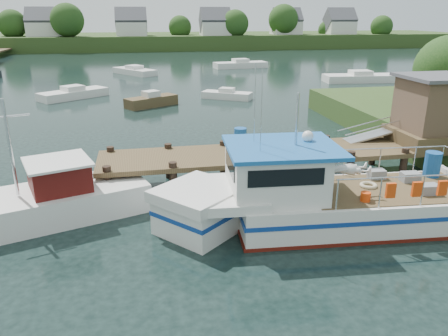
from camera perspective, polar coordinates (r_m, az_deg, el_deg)
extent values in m
plane|color=black|center=(19.25, 2.08, -2.00)|extent=(160.00, 160.00, 0.00)
cylinder|color=#332114|center=(30.10, 26.46, 6.88)|extent=(0.50, 0.50, 3.05)
sphere|color=#244418|center=(29.75, 27.18, 11.45)|extent=(3.90, 3.90, 3.90)
cube|color=#2E461C|center=(101.68, -8.90, 16.06)|extent=(140.00, 24.00, 3.00)
cylinder|color=#332114|center=(99.50, -25.67, 14.79)|extent=(0.60, 0.60, 4.20)
sphere|color=#244418|center=(99.39, -25.94, 16.56)|extent=(5.54, 5.54, 5.54)
cylinder|color=#332114|center=(93.46, -19.54, 15.55)|extent=(0.60, 0.60, 4.80)
sphere|color=#244418|center=(93.35, -19.80, 17.72)|extent=(6.34, 6.34, 6.34)
cylinder|color=#332114|center=(94.63, -12.48, 15.67)|extent=(0.60, 0.60, 3.00)
sphere|color=#244418|center=(94.53, -12.59, 17.01)|extent=(3.96, 3.96, 3.96)
cylinder|color=#332114|center=(97.01, -5.71, 16.27)|extent=(0.60, 0.60, 3.60)
sphere|color=#244418|center=(96.91, -5.77, 17.85)|extent=(4.75, 4.75, 4.75)
cylinder|color=#332114|center=(94.73, 1.44, 16.47)|extent=(0.60, 0.60, 4.20)
sphere|color=#244418|center=(94.62, 1.46, 18.35)|extent=(5.54, 5.54, 5.54)
cylinder|color=#332114|center=(99.53, 7.66, 16.63)|extent=(0.60, 0.60, 4.80)
sphere|color=#244418|center=(99.43, 7.76, 18.67)|extent=(6.34, 6.34, 6.34)
cylinder|color=#332114|center=(105.36, 13.20, 15.96)|extent=(0.60, 0.60, 3.00)
sphere|color=#244418|center=(105.27, 13.30, 17.16)|extent=(3.96, 3.96, 3.96)
cylinder|color=#332114|center=(106.72, 19.72, 15.57)|extent=(0.60, 0.60, 3.60)
sphere|color=#244418|center=(106.62, 19.89, 16.99)|extent=(4.75, 4.75, 4.75)
cube|color=silver|center=(97.17, -22.44, 16.28)|extent=(6.00, 5.00, 3.00)
cube|color=#47474C|center=(97.13, -22.59, 17.39)|extent=(6.20, 5.09, 5.09)
cube|color=silver|center=(94.50, -11.97, 17.22)|extent=(6.00, 5.00, 3.00)
cube|color=#47474C|center=(94.46, -12.05, 18.37)|extent=(6.20, 5.09, 5.09)
cube|color=silver|center=(94.87, -1.16, 17.62)|extent=(6.00, 5.00, 3.00)
cube|color=#47474C|center=(94.82, -1.17, 18.77)|extent=(6.20, 5.09, 5.09)
cube|color=silver|center=(100.73, 8.08, 17.55)|extent=(6.00, 5.00, 3.00)
cube|color=#47474C|center=(100.69, 8.14, 18.63)|extent=(6.20, 5.09, 5.09)
cube|color=silver|center=(104.26, 14.82, 17.18)|extent=(6.00, 5.00, 3.00)
cube|color=#47474C|center=(104.22, 14.92, 18.22)|extent=(6.20, 5.09, 5.09)
cube|color=#4E3E25|center=(19.34, 7.92, 2.01)|extent=(16.00, 3.00, 0.20)
cylinder|color=black|center=(17.42, -14.84, -2.73)|extent=(0.32, 0.32, 1.90)
cylinder|color=black|center=(19.86, -14.43, 0.06)|extent=(0.32, 0.32, 1.90)
cylinder|color=black|center=(17.40, -6.61, -2.22)|extent=(0.32, 0.32, 1.90)
cylinder|color=black|center=(19.83, -7.22, 0.51)|extent=(0.32, 0.32, 1.90)
cylinder|color=black|center=(17.73, 1.47, -1.67)|extent=(0.32, 0.32, 1.90)
cylinder|color=black|center=(20.12, -0.10, 0.95)|extent=(0.32, 0.32, 1.90)
cylinder|color=black|center=(18.39, 9.10, -1.12)|extent=(0.32, 0.32, 1.90)
cylinder|color=black|center=(20.71, 6.71, 1.36)|extent=(0.32, 0.32, 1.90)
cylinder|color=black|center=(19.36, 16.09, -0.60)|extent=(0.32, 0.32, 1.90)
cylinder|color=black|center=(21.58, 13.06, 1.72)|extent=(0.32, 0.32, 1.90)
cylinder|color=black|center=(20.59, 22.32, -0.13)|extent=(0.32, 0.32, 1.90)
cylinder|color=black|center=(22.68, 18.86, 2.03)|extent=(0.32, 0.32, 1.90)
cylinder|color=black|center=(24.00, 24.08, 2.30)|extent=(0.32, 0.32, 1.90)
cube|color=#4E3E25|center=(22.44, 25.22, 3.82)|extent=(3.20, 3.00, 0.60)
cube|color=brown|center=(22.15, 25.74, 7.30)|extent=(2.60, 2.60, 2.40)
cube|color=#47474C|center=(21.95, 26.24, 10.61)|extent=(3.00, 3.00, 0.15)
cube|color=#A5A8AD|center=(21.94, 18.96, 4.18)|extent=(3.34, 0.90, 0.79)
cylinder|color=silver|center=(21.49, 19.62, 5.18)|extent=(3.34, 0.05, 0.76)
cylinder|color=silver|center=(22.16, 18.60, 5.70)|extent=(3.34, 0.05, 0.76)
cube|color=slate|center=(18.06, 5.95, 1.70)|extent=(0.60, 0.40, 0.30)
cube|color=slate|center=(18.54, 8.74, 2.05)|extent=(0.60, 0.40, 0.30)
cylinder|color=#DB3E0C|center=(18.63, 11.94, 1.90)|extent=(0.30, 0.30, 0.28)
cylinder|color=#14498E|center=(19.54, 2.14, 4.02)|extent=(0.56, 0.56, 0.85)
cube|color=silver|center=(16.09, 16.30, -4.88)|extent=(8.29, 3.78, 1.24)
cube|color=silver|center=(14.88, -3.32, -6.12)|extent=(3.23, 3.23, 1.24)
cube|color=silver|center=(14.56, -3.38, -3.34)|extent=(3.55, 3.53, 0.38)
cube|color=silver|center=(14.67, 0.84, -3.27)|extent=(2.36, 3.22, 0.32)
cube|color=navy|center=(16.03, 16.35, -4.37)|extent=(8.41, 3.83, 0.15)
cube|color=navy|center=(14.81, -3.33, -5.57)|extent=(3.29, 3.29, 0.15)
cube|color=#54130C|center=(16.32, 16.11, -6.70)|extent=(8.40, 3.81, 0.15)
cube|color=#4E3E25|center=(16.39, 20.68, -2.53)|extent=(6.01, 3.31, 0.04)
cube|color=silver|center=(14.69, 6.70, -0.52)|extent=(3.21, 3.01, 1.62)
cube|color=black|center=(13.30, 8.15, -1.28)|extent=(2.37, 0.21, 0.54)
cube|color=black|center=(15.89, 5.58, 2.30)|extent=(2.37, 0.21, 0.54)
cube|color=black|center=(14.31, 0.82, 0.44)|extent=(0.18, 1.94, 0.54)
cube|color=#1B5CA7|center=(14.47, 7.66, 2.72)|extent=(3.87, 3.37, 0.13)
cylinder|color=silver|center=(14.35, 9.51, 6.28)|extent=(0.09, 0.09, 1.73)
cylinder|color=silver|center=(13.44, 4.89, 7.47)|extent=(0.03, 0.03, 2.59)
cylinder|color=silver|center=(14.47, 4.03, 8.36)|extent=(0.03, 0.03, 2.59)
sphere|color=silver|center=(15.08, 10.88, 4.08)|extent=(0.41, 0.41, 0.39)
cylinder|color=silver|center=(14.93, 24.23, -0.97)|extent=(5.38, 0.42, 0.05)
cylinder|color=silver|center=(17.40, 19.37, 2.41)|extent=(5.38, 0.42, 0.05)
cylinder|color=silver|center=(13.95, 14.56, -3.46)|extent=(0.05, 0.05, 1.02)
cylinder|color=silver|center=(16.57, 10.93, 0.50)|extent=(0.05, 0.05, 1.02)
cylinder|color=silver|center=(14.51, 19.73, -3.10)|extent=(0.05, 0.05, 1.02)
cylinder|color=silver|center=(17.04, 15.43, 0.67)|extent=(0.05, 0.05, 1.02)
cylinder|color=silver|center=(15.18, 24.49, -2.75)|extent=(0.05, 0.05, 1.02)
cylinder|color=silver|center=(17.61, 19.66, 0.83)|extent=(0.05, 0.05, 1.02)
cylinder|color=silver|center=(18.28, 23.61, 0.98)|extent=(0.05, 0.05, 1.02)
cylinder|color=silver|center=(18.87, 26.58, 1.09)|extent=(0.05, 0.05, 1.02)
cube|color=slate|center=(16.34, 25.13, -2.53)|extent=(0.68, 0.47, 0.35)
cube|color=slate|center=(17.28, 23.14, -1.09)|extent=(0.68, 0.47, 0.35)
cube|color=slate|center=(17.14, 19.31, -0.76)|extent=(0.62, 0.45, 0.35)
cylinder|color=#14498E|center=(18.09, 25.57, 0.42)|extent=(0.64, 0.64, 0.95)
cylinder|color=#DB3E0C|center=(14.97, 17.99, -3.61)|extent=(0.35, 0.35, 0.32)
torus|color=#BFB28C|center=(16.27, 18.34, -2.17)|extent=(0.64, 0.64, 0.13)
cube|color=#DB3E0C|center=(14.61, 20.94, -2.76)|extent=(0.31, 0.13, 0.49)
cube|color=#DB3E0C|center=(15.02, 23.87, -2.55)|extent=(0.31, 0.13, 0.49)
cube|color=#DB3E0C|center=(15.48, 26.62, -2.35)|extent=(0.31, 0.13, 0.49)
imported|color=silver|center=(15.00, 15.05, -0.09)|extent=(0.50, 0.72, 1.90)
cube|color=silver|center=(17.00, -22.12, -4.53)|extent=(7.48, 4.73, 1.08)
cube|color=#490E0C|center=(16.70, -20.75, -0.98)|extent=(2.47, 2.47, 1.03)
cube|color=silver|center=(16.53, -20.97, 0.77)|extent=(2.74, 2.74, 0.09)
cylinder|color=silver|center=(16.21, -26.13, 2.31)|extent=(0.14, 0.14, 3.35)
cylinder|color=silver|center=(15.96, -26.70, 6.01)|extent=(1.45, 0.55, 0.06)
cube|color=#4E3E25|center=(36.04, -9.46, 8.58)|extent=(4.41, 3.48, 0.79)
cube|color=silver|center=(35.93, -9.51, 9.51)|extent=(1.56, 1.50, 0.51)
cube|color=silver|center=(62.11, 2.15, 13.30)|extent=(7.51, 3.33, 0.78)
cube|color=silver|center=(62.05, 2.16, 13.85)|extent=(2.23, 1.98, 0.50)
cube|color=silver|center=(41.33, -19.06, 9.10)|extent=(6.01, 5.26, 0.70)
cube|color=silver|center=(41.25, -19.15, 9.82)|extent=(2.21, 2.16, 0.45)
cube|color=silver|center=(38.83, 0.38, 9.47)|extent=(4.47, 3.48, 0.61)
cube|color=silver|center=(38.75, 0.38, 10.14)|extent=(1.57, 1.51, 0.39)
cube|color=silver|center=(51.11, 17.33, 11.13)|extent=(8.04, 3.35, 0.78)
cube|color=silver|center=(51.03, 17.40, 11.79)|extent=(2.35, 2.07, 0.50)
cube|color=silver|center=(56.26, -11.60, 12.25)|extent=(5.53, 6.55, 0.70)
cube|color=silver|center=(56.20, -11.64, 12.78)|extent=(2.31, 2.38, 0.45)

